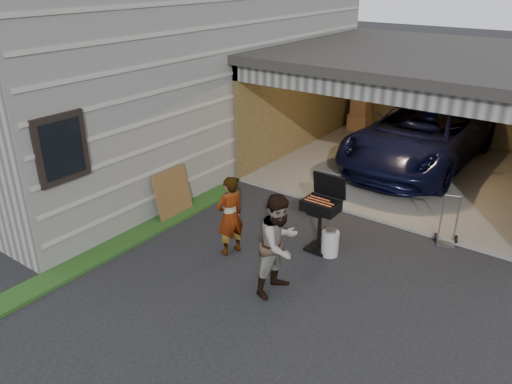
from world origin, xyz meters
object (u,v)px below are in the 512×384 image
bbq_grill (322,208)px  plywood_panel (173,193)px  man (279,244)px  woman (230,216)px  minivan (420,138)px  propane_tank (330,243)px  hand_truck (447,234)px

bbq_grill → plywood_panel: 3.11m
man → plywood_panel: bearing=79.1°
woman → plywood_panel: bearing=-87.6°
minivan → propane_tank: size_ratio=11.85×
woman → man: man is taller
hand_truck → woman: bearing=-159.8°
minivan → bbq_grill: (0.06, -4.97, 0.07)m
plywood_panel → minivan: bearing=61.8°
propane_tank → hand_truck: (1.51, 1.60, -0.04)m
bbq_grill → hand_truck: 2.41m
woman → bbq_grill: size_ratio=1.05×
bbq_grill → man: bearing=-86.0°
minivan → propane_tank: 5.07m
plywood_panel → woman: bearing=-13.8°
man → plywood_panel: man is taller
minivan → bbq_grill: size_ratio=3.90×
plywood_panel → hand_truck: 5.24m
bbq_grill → propane_tank: size_ratio=3.04×
woman → plywood_panel: 1.91m
man → propane_tank: (0.14, 1.39, -0.58)m
minivan → hand_truck: minivan is taller
woman → propane_tank: woman is taller
minivan → hand_truck: size_ratio=5.58×
man → plywood_panel: (-3.14, 0.88, -0.33)m
man → hand_truck: man is taller
woman → hand_truck: 3.94m
bbq_grill → plywood_panel: bbq_grill is taller
woman → plywood_panel: size_ratio=1.48×
woman → bbq_grill: bearing=146.9°
man → propane_tank: bearing=-1.0°
minivan → man: (0.16, -6.43, 0.07)m
minivan → propane_tank: minivan is taller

